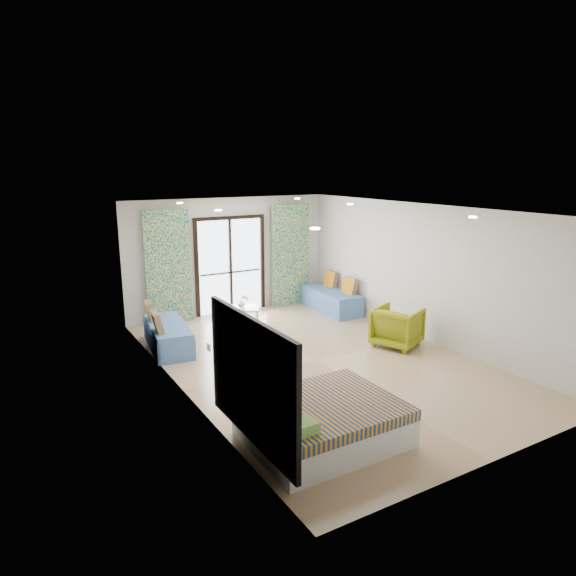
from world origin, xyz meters
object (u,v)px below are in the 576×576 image
daybed_right (332,299)px  armchair (397,325)px  daybed_left (167,335)px  bed (322,421)px  coffee_table (245,309)px

daybed_right → armchair: bearing=-94.9°
daybed_left → armchair: daybed_left is taller
armchair → bed: bearing=100.7°
coffee_table → bed: bearing=-104.9°
bed → daybed_left: 4.37m
armchair → coffee_table: bearing=11.9°
coffee_table → daybed_left: bearing=-162.5°
daybed_left → daybed_right: (4.23, 0.57, 0.00)m
bed → armchair: size_ratio=2.22×
daybed_left → daybed_right: bearing=15.0°
coffee_table → armchair: bearing=-54.7°
armchair → daybed_right: bearing=-30.8°
bed → coffee_table: size_ratio=2.42×
bed → coffee_table: bearing=75.1°
coffee_table → daybed_right: bearing=-1.1°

